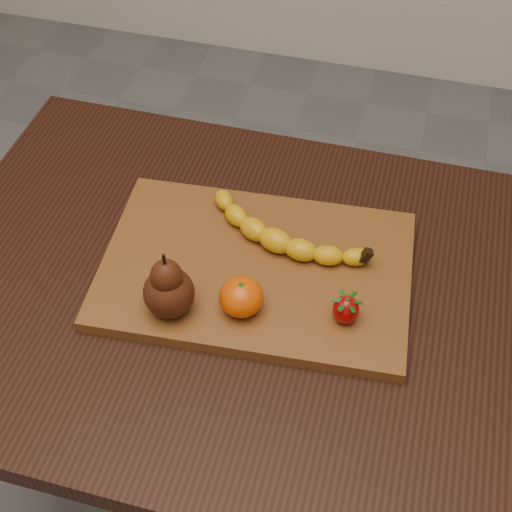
% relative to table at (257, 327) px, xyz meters
% --- Properties ---
extents(ground, '(3.50, 3.50, 0.00)m').
position_rel_table_xyz_m(ground, '(0.00, 0.00, -0.66)').
color(ground, slate).
rests_on(ground, ground).
extents(table, '(1.00, 0.70, 0.76)m').
position_rel_table_xyz_m(table, '(0.00, 0.00, 0.00)').
color(table, black).
rests_on(table, ground).
extents(cutting_board, '(0.47, 0.33, 0.02)m').
position_rel_table_xyz_m(cutting_board, '(-0.01, 0.03, 0.11)').
color(cutting_board, brown).
rests_on(cutting_board, table).
extents(banana, '(0.24, 0.12, 0.04)m').
position_rel_table_xyz_m(banana, '(0.01, 0.06, 0.14)').
color(banana, '#D89F0A').
rests_on(banana, cutting_board).
extents(pear, '(0.09, 0.09, 0.11)m').
position_rel_table_xyz_m(pear, '(-0.10, -0.08, 0.17)').
color(pear, '#401A0A').
rests_on(pear, cutting_board).
extents(mandarin, '(0.06, 0.06, 0.05)m').
position_rel_table_xyz_m(mandarin, '(-0.01, -0.06, 0.14)').
color(mandarin, '#D44402').
rests_on(mandarin, cutting_board).
extents(strawberry, '(0.04, 0.04, 0.05)m').
position_rel_table_xyz_m(strawberry, '(0.13, -0.04, 0.14)').
color(strawberry, '#990405').
rests_on(strawberry, cutting_board).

